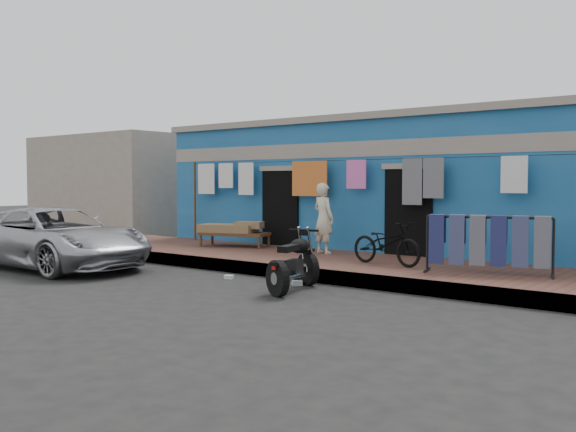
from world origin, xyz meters
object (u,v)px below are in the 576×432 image
object	(u,v)px
seated_person	(323,218)
charpoy	(235,235)
bicycle	(386,238)
jeans_rack	(488,244)
motorcycle	(293,261)
car	(54,237)

from	to	relation	value
seated_person	charpoy	xyz separation A→B (m)	(-2.57, -0.09, -0.48)
bicycle	jeans_rack	world-z (taller)	jeans_rack
motorcycle	jeans_rack	size ratio (longest dim) A/B	0.75
car	jeans_rack	distance (m)	8.70
jeans_rack	car	bearing A→B (deg)	-159.01
seated_person	bicycle	xyz separation A→B (m)	(2.06, -0.87, -0.27)
seated_person	jeans_rack	world-z (taller)	seated_person
car	seated_person	xyz separation A→B (m)	(4.10, 3.97, 0.36)
bicycle	motorcycle	world-z (taller)	bicycle
seated_person	motorcycle	bearing A→B (deg)	129.53
car	motorcycle	world-z (taller)	car
bicycle	jeans_rack	bearing A→B (deg)	-81.24
motorcycle	charpoy	bearing A→B (deg)	130.45
seated_person	jeans_rack	bearing A→B (deg)	-179.49
car	bicycle	world-z (taller)	car
seated_person	motorcycle	distance (m)	3.48
car	charpoy	distance (m)	4.18
motorcycle	charpoy	size ratio (longest dim) A/B	0.86
bicycle	charpoy	world-z (taller)	bicycle
jeans_rack	seated_person	bearing A→B (deg)	167.96
motorcycle	seated_person	bearing A→B (deg)	103.23
car	jeans_rack	xyz separation A→B (m)	(8.12, 3.12, 0.11)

